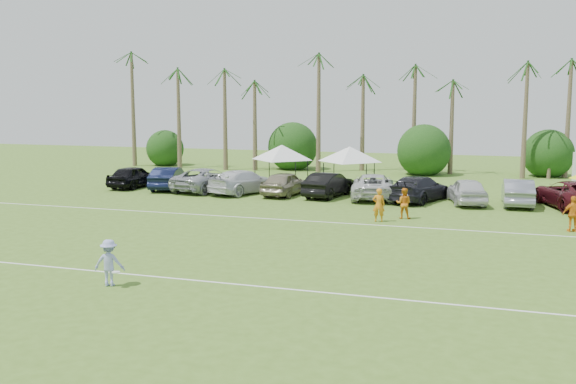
% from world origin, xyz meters
% --- Properties ---
extents(ground, '(120.00, 120.00, 0.00)m').
position_xyz_m(ground, '(0.00, 0.00, 0.00)').
color(ground, '#456B20').
rests_on(ground, ground).
extents(field_lines, '(80.00, 12.10, 0.01)m').
position_xyz_m(field_lines, '(0.00, 8.00, 0.01)').
color(field_lines, white).
rests_on(field_lines, ground).
extents(palm_tree_0, '(2.40, 2.40, 8.90)m').
position_xyz_m(palm_tree_0, '(-22.00, 38.00, 7.48)').
color(palm_tree_0, brown).
rests_on(palm_tree_0, ground).
extents(palm_tree_1, '(2.40, 2.40, 9.90)m').
position_xyz_m(palm_tree_1, '(-17.00, 38.00, 8.35)').
color(palm_tree_1, brown).
rests_on(palm_tree_1, ground).
extents(palm_tree_2, '(2.40, 2.40, 10.90)m').
position_xyz_m(palm_tree_2, '(-12.00, 38.00, 9.21)').
color(palm_tree_2, brown).
rests_on(palm_tree_2, ground).
extents(palm_tree_3, '(2.40, 2.40, 11.90)m').
position_xyz_m(palm_tree_3, '(-8.00, 38.00, 10.06)').
color(palm_tree_3, brown).
rests_on(palm_tree_3, ground).
extents(palm_tree_4, '(2.40, 2.40, 8.90)m').
position_xyz_m(palm_tree_4, '(-4.00, 38.00, 7.48)').
color(palm_tree_4, brown).
rests_on(palm_tree_4, ground).
extents(palm_tree_5, '(2.40, 2.40, 9.90)m').
position_xyz_m(palm_tree_5, '(0.00, 38.00, 8.35)').
color(palm_tree_5, brown).
rests_on(palm_tree_5, ground).
extents(palm_tree_6, '(2.40, 2.40, 10.90)m').
position_xyz_m(palm_tree_6, '(4.00, 38.00, 9.21)').
color(palm_tree_6, brown).
rests_on(palm_tree_6, ground).
extents(palm_tree_7, '(2.40, 2.40, 11.90)m').
position_xyz_m(palm_tree_7, '(8.00, 38.00, 10.06)').
color(palm_tree_7, brown).
rests_on(palm_tree_7, ground).
extents(palm_tree_8, '(2.40, 2.40, 8.90)m').
position_xyz_m(palm_tree_8, '(13.00, 38.00, 7.48)').
color(palm_tree_8, brown).
rests_on(palm_tree_8, ground).
extents(bush_tree_0, '(4.00, 4.00, 4.00)m').
position_xyz_m(bush_tree_0, '(-19.00, 39.00, 1.80)').
color(bush_tree_0, brown).
rests_on(bush_tree_0, ground).
extents(bush_tree_1, '(4.00, 4.00, 4.00)m').
position_xyz_m(bush_tree_1, '(-6.00, 39.00, 1.80)').
color(bush_tree_1, brown).
rests_on(bush_tree_1, ground).
extents(bush_tree_2, '(4.00, 4.00, 4.00)m').
position_xyz_m(bush_tree_2, '(6.00, 39.00, 1.80)').
color(bush_tree_2, brown).
rests_on(bush_tree_2, ground).
extents(bush_tree_3, '(4.00, 4.00, 4.00)m').
position_xyz_m(bush_tree_3, '(16.00, 39.00, 1.80)').
color(bush_tree_3, brown).
rests_on(bush_tree_3, ground).
extents(sideline_player_a, '(0.71, 0.53, 1.75)m').
position_xyz_m(sideline_player_a, '(6.16, 15.04, 0.88)').
color(sideline_player_a, orange).
rests_on(sideline_player_a, ground).
extents(sideline_player_b, '(0.81, 0.64, 1.65)m').
position_xyz_m(sideline_player_b, '(7.28, 16.30, 0.82)').
color(sideline_player_b, orange).
rests_on(sideline_player_b, ground).
extents(sideline_player_c, '(1.09, 0.70, 1.73)m').
position_xyz_m(sideline_player_c, '(15.48, 15.29, 0.86)').
color(sideline_player_c, orange).
rests_on(sideline_player_c, ground).
extents(canopy_tent_left, '(4.56, 4.56, 3.69)m').
position_xyz_m(canopy_tent_left, '(-2.59, 25.35, 3.16)').
color(canopy_tent_left, black).
rests_on(canopy_tent_left, ground).
extents(canopy_tent_right, '(4.51, 4.51, 3.66)m').
position_xyz_m(canopy_tent_right, '(2.25, 25.61, 3.13)').
color(canopy_tent_right, black).
rests_on(canopy_tent_right, ground).
extents(frisbee_player, '(1.14, 0.82, 1.59)m').
position_xyz_m(frisbee_player, '(-0.44, 0.54, 0.80)').
color(frisbee_player, '#979FD6').
rests_on(frisbee_player, ground).
extents(parked_car_0, '(2.11, 4.79, 1.60)m').
position_xyz_m(parked_car_0, '(-13.15, 22.90, 0.80)').
color(parked_car_0, black).
rests_on(parked_car_0, ground).
extents(parked_car_1, '(2.69, 5.11, 1.60)m').
position_xyz_m(parked_car_1, '(-10.22, 22.83, 0.80)').
color(parked_car_1, black).
rests_on(parked_car_1, ground).
extents(parked_car_2, '(3.67, 6.16, 1.60)m').
position_xyz_m(parked_car_2, '(-7.30, 22.86, 0.80)').
color(parked_car_2, '#9799A0').
rests_on(parked_car_2, ground).
extents(parked_car_3, '(4.07, 5.96, 1.60)m').
position_xyz_m(parked_car_3, '(-4.37, 22.48, 0.80)').
color(parked_car_3, silver).
rests_on(parked_car_3, ground).
extents(parked_car_4, '(2.35, 4.87, 1.60)m').
position_xyz_m(parked_car_4, '(-1.44, 22.57, 0.80)').
color(parked_car_4, gray).
rests_on(parked_car_4, ground).
extents(parked_car_5, '(2.48, 5.08, 1.60)m').
position_xyz_m(parked_car_5, '(1.48, 22.78, 0.80)').
color(parked_car_5, black).
rests_on(parked_car_5, ground).
extents(parked_car_6, '(3.62, 6.14, 1.60)m').
position_xyz_m(parked_car_6, '(4.41, 22.91, 0.80)').
color(parked_car_6, silver).
rests_on(parked_car_6, ground).
extents(parked_car_7, '(3.84, 5.95, 1.60)m').
position_xyz_m(parked_car_7, '(7.33, 22.70, 0.80)').
color(parked_car_7, black).
rests_on(parked_car_7, ground).
extents(parked_car_8, '(2.91, 5.01, 1.60)m').
position_xyz_m(parked_car_8, '(10.26, 22.49, 0.80)').
color(parked_car_8, silver).
rests_on(parked_car_8, ground).
extents(parked_car_9, '(1.84, 4.91, 1.60)m').
position_xyz_m(parked_car_9, '(13.18, 22.82, 0.80)').
color(parked_car_9, gray).
rests_on(parked_car_9, ground).
extents(parked_car_10, '(4.30, 6.30, 1.60)m').
position_xyz_m(parked_car_10, '(16.11, 22.94, 0.80)').
color(parked_car_10, '#481017').
rests_on(parked_car_10, ground).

